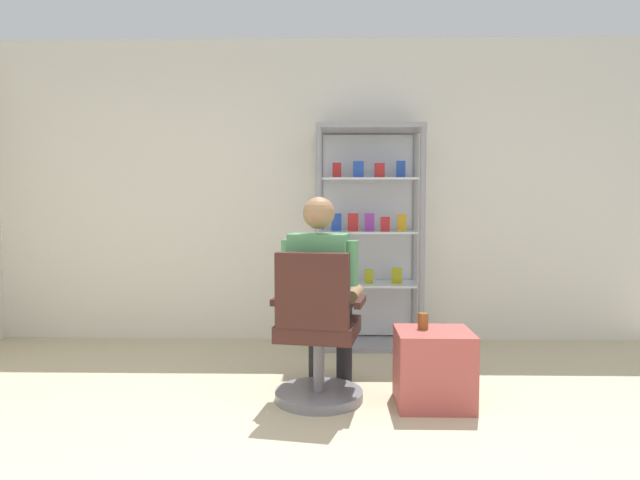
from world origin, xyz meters
TOP-DOWN VIEW (x-y plane):
  - back_wall at (0.00, 3.00)m, footprint 6.00×0.10m
  - display_cabinet_main at (0.40, 2.76)m, footprint 0.90×0.45m
  - office_chair at (-0.01, 1.33)m, footprint 0.60×0.56m
  - seated_shopkeeper at (0.02, 1.49)m, footprint 0.54×0.61m
  - storage_crate at (0.71, 1.31)m, footprint 0.46×0.41m
  - tea_glass at (0.65, 1.36)m, footprint 0.07×0.07m

SIDE VIEW (x-z plane):
  - storage_crate at x=0.71m, z-range 0.00..0.47m
  - office_chair at x=-0.01m, z-range -0.09..0.87m
  - tea_glass at x=0.65m, z-range 0.47..0.57m
  - seated_shopkeeper at x=0.02m, z-range 0.07..1.36m
  - display_cabinet_main at x=0.40m, z-range 0.02..1.92m
  - back_wall at x=0.00m, z-range 0.00..2.70m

